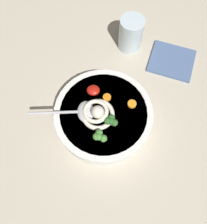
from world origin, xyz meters
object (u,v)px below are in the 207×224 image
(drinking_glass, at_px, (131,34))
(folded_napkin, at_px, (172,61))
(soup_bowl, at_px, (103,116))
(soup_spoon, at_px, (80,112))
(noodle_pile, at_px, (97,113))

(drinking_glass, distance_m, folded_napkin, 0.16)
(soup_bowl, height_order, folded_napkin, soup_bowl)
(soup_spoon, height_order, folded_napkin, soup_spoon)
(soup_bowl, relative_size, soup_spoon, 1.51)
(noodle_pile, xyz_separation_m, soup_spoon, (0.04, -0.00, -0.00))
(soup_spoon, distance_m, folded_napkin, 0.35)
(soup_bowl, distance_m, noodle_pile, 0.04)
(soup_spoon, relative_size, folded_napkin, 1.28)
(drinking_glass, bearing_deg, soup_spoon, 66.29)
(soup_spoon, bearing_deg, soup_bowl, -180.00)
(soup_bowl, xyz_separation_m, drinking_glass, (-0.06, -0.27, 0.03))
(noodle_pile, bearing_deg, soup_spoon, -1.87)
(noodle_pile, distance_m, soup_spoon, 0.04)
(soup_bowl, xyz_separation_m, noodle_pile, (0.02, 0.01, 0.04))
(soup_spoon, bearing_deg, noodle_pile, 170.94)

